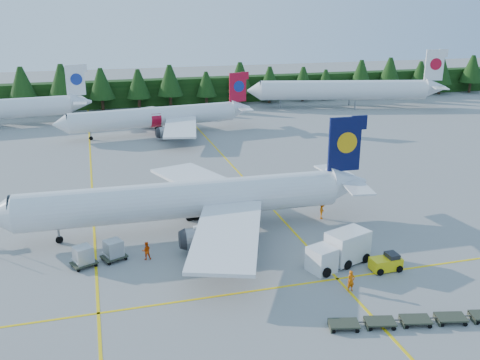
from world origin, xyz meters
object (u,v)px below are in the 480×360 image
object	(u,v)px
airliner_red	(151,118)
service_truck	(339,250)
airliner_navy	(176,201)
baggage_tug	(386,263)

from	to	relation	value
airliner_red	service_truck	xyz separation A→B (m)	(10.17, -55.96, -1.63)
airliner_navy	airliner_red	world-z (taller)	airliner_navy
baggage_tug	airliner_navy	bearing A→B (deg)	139.29
airliner_navy	service_truck	size ratio (longest dim) A/B	5.89
service_truck	airliner_red	bearing A→B (deg)	80.96
airliner_red	baggage_tug	bearing A→B (deg)	-83.57
airliner_navy	service_truck	xyz separation A→B (m)	(12.81, -11.38, -1.90)
airliner_navy	baggage_tug	size ratio (longest dim) A/B	14.06
airliner_red	service_truck	world-z (taller)	airliner_red
airliner_red	service_truck	bearing A→B (deg)	-86.72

